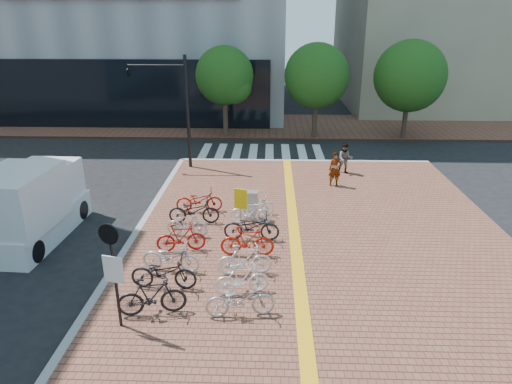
{
  "coord_description": "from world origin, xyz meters",
  "views": [
    {
      "loc": [
        1.06,
        -12.9,
        7.76
      ],
      "look_at": [
        0.51,
        3.89,
        1.3
      ],
      "focal_mm": 32.0,
      "sensor_mm": 36.0,
      "label": 1
    }
  ],
  "objects_px": {
    "bike_6": "(199,200)",
    "pedestrian_a": "(335,169)",
    "bike_0": "(152,296)",
    "bike_3": "(181,238)",
    "bike_4": "(187,224)",
    "traffic_light_pole": "(160,91)",
    "bike_12": "(251,212)",
    "bike_13": "(254,205)",
    "bike_5": "(194,211)",
    "pedestrian_b": "(345,159)",
    "bike_1": "(164,272)",
    "bike_7": "(240,300)",
    "utility_box": "(251,205)",
    "bike_2": "(171,257)",
    "bike_9": "(245,260)",
    "notice_sign": "(113,264)",
    "box_truck": "(30,205)",
    "bike_11": "(252,227)",
    "bike_8": "(242,279)",
    "bike_10": "(247,241)",
    "yellow_sign": "(240,203)"
  },
  "relations": [
    {
      "from": "bike_10",
      "to": "bike_9",
      "type": "bearing_deg",
      "value": 177.96
    },
    {
      "from": "bike_4",
      "to": "bike_12",
      "type": "height_order",
      "value": "bike_12"
    },
    {
      "from": "utility_box",
      "to": "bike_12",
      "type": "bearing_deg",
      "value": -89.87
    },
    {
      "from": "bike_9",
      "to": "utility_box",
      "type": "xyz_separation_m",
      "value": [
        0.03,
        4.22,
        0.07
      ]
    },
    {
      "from": "pedestrian_a",
      "to": "bike_1",
      "type": "bearing_deg",
      "value": -129.63
    },
    {
      "from": "bike_4",
      "to": "bike_13",
      "type": "height_order",
      "value": "bike_4"
    },
    {
      "from": "bike_7",
      "to": "pedestrian_b",
      "type": "xyz_separation_m",
      "value": [
        4.62,
        12.29,
        0.3
      ]
    },
    {
      "from": "bike_9",
      "to": "notice_sign",
      "type": "bearing_deg",
      "value": 123.97
    },
    {
      "from": "bike_2",
      "to": "traffic_light_pole",
      "type": "relative_size",
      "value": 0.32
    },
    {
      "from": "bike_0",
      "to": "bike_3",
      "type": "distance_m",
      "value": 3.62
    },
    {
      "from": "utility_box",
      "to": "pedestrian_b",
      "type": "bearing_deg",
      "value": 52.21
    },
    {
      "from": "bike_1",
      "to": "bike_11",
      "type": "height_order",
      "value": "bike_11"
    },
    {
      "from": "bike_10",
      "to": "bike_13",
      "type": "bearing_deg",
      "value": -2.92
    },
    {
      "from": "bike_13",
      "to": "traffic_light_pole",
      "type": "bearing_deg",
      "value": 30.0
    },
    {
      "from": "bike_6",
      "to": "bike_9",
      "type": "relative_size",
      "value": 1.1
    },
    {
      "from": "bike_9",
      "to": "bike_13",
      "type": "xyz_separation_m",
      "value": [
        0.14,
        4.66,
        -0.08
      ]
    },
    {
      "from": "bike_7",
      "to": "traffic_light_pole",
      "type": "distance_m",
      "value": 14.48
    },
    {
      "from": "bike_0",
      "to": "bike_3",
      "type": "relative_size",
      "value": 1.11
    },
    {
      "from": "bike_9",
      "to": "box_truck",
      "type": "bearing_deg",
      "value": 65.41
    },
    {
      "from": "bike_12",
      "to": "bike_13",
      "type": "relative_size",
      "value": 1.01
    },
    {
      "from": "bike_5",
      "to": "bike_12",
      "type": "height_order",
      "value": "bike_5"
    },
    {
      "from": "bike_13",
      "to": "pedestrian_b",
      "type": "xyz_separation_m",
      "value": [
        4.49,
        5.49,
        0.36
      ]
    },
    {
      "from": "bike_5",
      "to": "pedestrian_b",
      "type": "height_order",
      "value": "pedestrian_b"
    },
    {
      "from": "traffic_light_pole",
      "to": "bike_0",
      "type": "bearing_deg",
      "value": -79.1
    },
    {
      "from": "bike_8",
      "to": "bike_12",
      "type": "xyz_separation_m",
      "value": [
        0.05,
        4.84,
        0.02
      ]
    },
    {
      "from": "bike_4",
      "to": "traffic_light_pole",
      "type": "distance_m",
      "value": 9.49
    },
    {
      "from": "bike_8",
      "to": "utility_box",
      "type": "relative_size",
      "value": 1.36
    },
    {
      "from": "bike_12",
      "to": "utility_box",
      "type": "xyz_separation_m",
      "value": [
        -0.0,
        0.45,
        0.09
      ]
    },
    {
      "from": "bike_2",
      "to": "bike_6",
      "type": "relative_size",
      "value": 0.98
    },
    {
      "from": "bike_6",
      "to": "pedestrian_a",
      "type": "xyz_separation_m",
      "value": [
        6.02,
        3.33,
        0.33
      ]
    },
    {
      "from": "bike_6",
      "to": "yellow_sign",
      "type": "relative_size",
      "value": 1.06
    },
    {
      "from": "bike_8",
      "to": "pedestrian_b",
      "type": "relative_size",
      "value": 1.02
    },
    {
      "from": "traffic_light_pole",
      "to": "box_truck",
      "type": "height_order",
      "value": "traffic_light_pole"
    },
    {
      "from": "bike_1",
      "to": "bike_11",
      "type": "bearing_deg",
      "value": -35.22
    },
    {
      "from": "bike_7",
      "to": "bike_13",
      "type": "distance_m",
      "value": 6.8
    },
    {
      "from": "bike_4",
      "to": "bike_7",
      "type": "distance_m",
      "value": 5.28
    },
    {
      "from": "bike_0",
      "to": "bike_2",
      "type": "xyz_separation_m",
      "value": [
        0.04,
        2.3,
        -0.07
      ]
    },
    {
      "from": "bike_1",
      "to": "pedestrian_b",
      "type": "bearing_deg",
      "value": -30.2
    },
    {
      "from": "bike_1",
      "to": "bike_7",
      "type": "xyz_separation_m",
      "value": [
        2.37,
        -1.29,
        -0.02
      ]
    },
    {
      "from": "box_truck",
      "to": "bike_11",
      "type": "bearing_deg",
      "value": -0.98
    },
    {
      "from": "bike_5",
      "to": "bike_4",
      "type": "bearing_deg",
      "value": 173.31
    },
    {
      "from": "bike_4",
      "to": "notice_sign",
      "type": "height_order",
      "value": "notice_sign"
    },
    {
      "from": "pedestrian_a",
      "to": "bike_0",
      "type": "bearing_deg",
      "value": -126.28
    },
    {
      "from": "bike_13",
      "to": "bike_11",
      "type": "bearing_deg",
      "value": 170.95
    },
    {
      "from": "bike_4",
      "to": "utility_box",
      "type": "distance_m",
      "value": 2.81
    },
    {
      "from": "bike_3",
      "to": "bike_8",
      "type": "distance_m",
      "value": 3.4
    },
    {
      "from": "notice_sign",
      "to": "bike_12",
      "type": "bearing_deg",
      "value": 64.08
    },
    {
      "from": "bike_10",
      "to": "pedestrian_b",
      "type": "relative_size",
      "value": 1.15
    },
    {
      "from": "bike_10",
      "to": "bike_12",
      "type": "distance_m",
      "value": 2.56
    },
    {
      "from": "bike_3",
      "to": "bike_6",
      "type": "relative_size",
      "value": 0.89
    }
  ]
}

